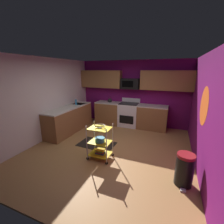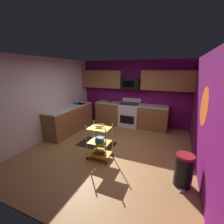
# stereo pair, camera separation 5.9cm
# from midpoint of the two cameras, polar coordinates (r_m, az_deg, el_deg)

# --- Properties ---
(floor) EXTENTS (4.40, 4.80, 0.04)m
(floor) POSITION_cam_midpoint_polar(r_m,az_deg,el_deg) (4.53, -1.32, -13.99)
(floor) COLOR #A87542
(floor) RESTS_ON ground
(wall_back) EXTENTS (4.52, 0.06, 2.60)m
(wall_back) POSITION_cam_midpoint_polar(r_m,az_deg,el_deg) (6.32, 7.41, 7.03)
(wall_back) COLOR #6B1156
(wall_back) RESTS_ON ground
(wall_left) EXTENTS (0.06, 4.80, 2.60)m
(wall_left) POSITION_cam_midpoint_polar(r_m,az_deg,el_deg) (5.33, -24.10, 4.29)
(wall_left) COLOR silver
(wall_left) RESTS_ON ground
(wall_right) EXTENTS (0.06, 4.80, 2.60)m
(wall_right) POSITION_cam_midpoint_polar(r_m,az_deg,el_deg) (3.79, 31.26, -0.65)
(wall_right) COLOR #6B1156
(wall_right) RESTS_ON ground
(wall_flower_decal) EXTENTS (0.00, 0.86, 0.86)m
(wall_flower_decal) POSITION_cam_midpoint_polar(r_m,az_deg,el_deg) (3.85, 30.88, 1.94)
(wall_flower_decal) COLOR #E5591E
(counter_run) EXTENTS (3.64, 2.75, 0.92)m
(counter_run) POSITION_cam_midpoint_polar(r_m,az_deg,el_deg) (5.93, -2.87, -1.71)
(counter_run) COLOR brown
(counter_run) RESTS_ON ground
(oven_range) EXTENTS (0.76, 0.65, 1.10)m
(oven_range) POSITION_cam_midpoint_polar(r_m,az_deg,el_deg) (6.19, 6.03, -0.88)
(oven_range) COLOR white
(oven_range) RESTS_ON ground
(upper_cabinets) EXTENTS (4.40, 0.33, 0.70)m
(upper_cabinets) POSITION_cam_midpoint_polar(r_m,az_deg,el_deg) (6.07, 7.18, 11.93)
(upper_cabinets) COLOR brown
(microwave) EXTENTS (0.70, 0.39, 0.40)m
(microwave) POSITION_cam_midpoint_polar(r_m,az_deg,el_deg) (6.07, 6.63, 10.52)
(microwave) COLOR black
(rolling_cart) EXTENTS (0.60, 0.42, 0.91)m
(rolling_cart) POSITION_cam_midpoint_polar(r_m,az_deg,el_deg) (3.92, -4.96, -11.14)
(rolling_cart) COLOR silver
(rolling_cart) RESTS_ON ground
(fruit_bowl) EXTENTS (0.27, 0.27, 0.07)m
(fruit_bowl) POSITION_cam_midpoint_polar(r_m,az_deg,el_deg) (3.75, -5.11, -5.35)
(fruit_bowl) COLOR silver
(fruit_bowl) RESTS_ON rolling_cart
(mixing_bowl_large) EXTENTS (0.25, 0.25, 0.11)m
(mixing_bowl_large) POSITION_cam_midpoint_polar(r_m,az_deg,el_deg) (3.90, -5.04, -10.26)
(mixing_bowl_large) COLOR #338CBF
(mixing_bowl_large) RESTS_ON rolling_cart
(book_stack) EXTENTS (0.24, 0.19, 0.12)m
(book_stack) POSITION_cam_midpoint_polar(r_m,az_deg,el_deg) (4.05, -4.87, -14.50)
(book_stack) COLOR #1E4C8C
(book_stack) RESTS_ON rolling_cart
(kettle) EXTENTS (0.21, 0.18, 0.26)m
(kettle) POSITION_cam_midpoint_polar(r_m,az_deg,el_deg) (6.34, -1.07, 4.39)
(kettle) COLOR black
(kettle) RESTS_ON counter_run
(dish_soap_bottle) EXTENTS (0.06, 0.06, 0.20)m
(dish_soap_bottle) POSITION_cam_midpoint_polar(r_m,az_deg,el_deg) (6.04, -13.65, 3.64)
(dish_soap_bottle) COLOR #2D8CBF
(dish_soap_bottle) RESTS_ON counter_run
(trash_can) EXTENTS (0.34, 0.42, 0.66)m
(trash_can) POSITION_cam_midpoint_polar(r_m,az_deg,el_deg) (3.46, 25.10, -19.00)
(trash_can) COLOR black
(trash_can) RESTS_ON ground
(floor_rug) EXTENTS (1.13, 0.74, 0.01)m
(floor_rug) POSITION_cam_midpoint_polar(r_m,az_deg,el_deg) (4.81, -6.12, -11.87)
(floor_rug) COLOR black
(floor_rug) RESTS_ON ground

